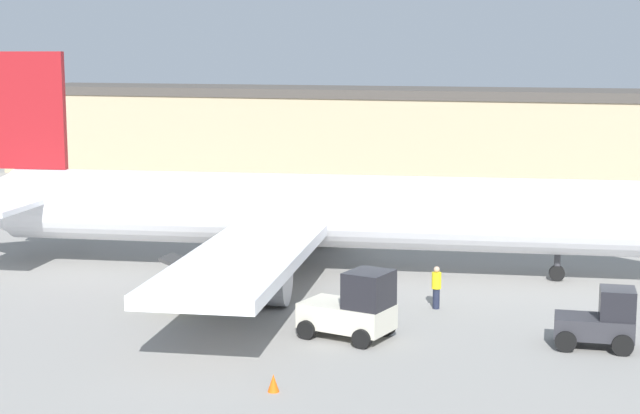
{
  "coord_description": "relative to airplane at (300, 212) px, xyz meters",
  "views": [
    {
      "loc": [
        15.07,
        -42.63,
        10.11
      ],
      "look_at": [
        0.0,
        0.0,
        3.11
      ],
      "focal_mm": 55.0,
      "sensor_mm": 36.0,
      "label": 1
    }
  ],
  "objects": [
    {
      "name": "safety_cone_near",
      "position": [
        5.16,
        -16.01,
        -2.58
      ],
      "size": [
        0.36,
        0.36,
        0.55
      ],
      "color": "#EF590F",
      "rests_on": "ground_plane"
    },
    {
      "name": "airplane",
      "position": [
        0.0,
        0.0,
        0.0
      ],
      "size": [
        36.77,
        31.99,
        10.31
      ],
      "rotation": [
        0.0,
        0.0,
        0.17
      ],
      "color": "white",
      "rests_on": "ground_plane"
    },
    {
      "name": "pushback_tug",
      "position": [
        14.23,
        -8.01,
        -1.88
      ],
      "size": [
        2.83,
        2.04,
        2.16
      ],
      "rotation": [
        0.0,
        0.0,
        0.1
      ],
      "color": "#2D2D33",
      "rests_on": "ground_plane"
    },
    {
      "name": "belt_loader_truck",
      "position": [
        -1.74,
        -7.11,
        -1.9
      ],
      "size": [
        2.8,
        2.2,
        2.0
      ],
      "rotation": [
        0.0,
        0.0,
        0.04
      ],
      "color": "yellow",
      "rests_on": "ground_plane"
    },
    {
      "name": "baggage_tug",
      "position": [
        5.76,
        -9.79,
        -1.71
      ],
      "size": [
        3.52,
        2.65,
        2.55
      ],
      "rotation": [
        0.0,
        0.0,
        -0.2
      ],
      "color": "beige",
      "rests_on": "ground_plane"
    },
    {
      "name": "terminal_building",
      "position": [
        10.08,
        33.86,
        0.92
      ],
      "size": [
        96.92,
        10.86,
        7.54
      ],
      "color": "tan",
      "rests_on": "ground_plane"
    },
    {
      "name": "ground_crew_worker",
      "position": [
        7.62,
        -4.65,
        -1.93
      ],
      "size": [
        0.38,
        0.38,
        1.74
      ],
      "rotation": [
        0.0,
        0.0,
        0.23
      ],
      "color": "#1E2338",
      "rests_on": "ground_plane"
    },
    {
      "name": "ground_plane",
      "position": [
        0.94,
        0.17,
        -2.85
      ],
      "size": [
        400.0,
        400.0,
        0.0
      ],
      "primitive_type": "plane",
      "color": "gray"
    }
  ]
}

